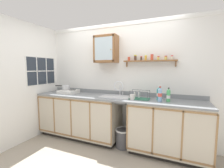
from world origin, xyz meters
TOP-DOWN VIEW (x-y plane):
  - floor at (0.00, 0.00)m, footprint 6.39×6.39m
  - back_wall at (0.00, 0.58)m, footprint 3.99×0.07m
  - side_wall_left at (-1.72, -0.32)m, footprint 0.05×3.36m
  - lower_cabinet_run at (-0.79, 0.25)m, footprint 1.80×0.63m
  - lower_cabinet_run_right at (1.03, 0.25)m, footprint 1.31×0.63m
  - countertop at (0.00, 0.25)m, footprint 3.35×0.65m
  - backsplash at (0.00, 0.55)m, footprint 3.35×0.02m
  - sink at (0.06, 0.29)m, footprint 0.57×0.43m
  - hot_plate_stove at (-1.10, 0.26)m, footprint 0.39×0.34m
  - saucepan at (-1.20, 0.29)m, footprint 0.37×0.18m
  - bottle_detergent_teal_0 at (0.86, 0.31)m, footprint 0.08×0.08m
  - bottle_soda_green_1 at (1.02, 0.21)m, footprint 0.06×0.06m
  - bottle_water_blue_2 at (0.89, 0.15)m, footprint 0.07×0.07m
  - dish_rack at (0.52, 0.25)m, footprint 0.36×0.24m
  - mug at (0.42, 0.16)m, footprint 0.13×0.09m
  - wall_cabinet at (-0.23, 0.43)m, footprint 0.48×0.29m
  - spice_shelf at (0.64, 0.49)m, footprint 0.99×0.14m
  - window at (-1.69, 0.08)m, footprint 0.03×0.79m
  - trash_bin at (0.24, 0.17)m, footprint 0.32×0.32m

SIDE VIEW (x-z plane):
  - floor at x=0.00m, z-range 0.00..0.00m
  - trash_bin at x=0.24m, z-range 0.01..0.37m
  - lower_cabinet_run at x=-0.79m, z-range 0.00..0.92m
  - lower_cabinet_run_right at x=1.03m, z-range 0.00..0.92m
  - countertop at x=0.00m, z-range 0.92..0.95m
  - sink at x=0.06m, z-range 0.74..1.14m
  - dish_rack at x=0.52m, z-range 0.90..1.06m
  - hot_plate_stove at x=-1.10m, z-range 0.95..1.03m
  - backsplash at x=0.00m, z-range 0.95..1.03m
  - mug at x=0.42m, z-range 0.95..1.04m
  - bottle_soda_green_1 at x=1.02m, z-range 0.93..1.17m
  - bottle_detergent_teal_0 at x=0.86m, z-range 0.93..1.18m
  - bottle_water_blue_2 at x=0.89m, z-range 0.94..1.20m
  - saucepan at x=-1.20m, z-range 1.03..1.13m
  - side_wall_left at x=-1.72m, z-range 0.00..2.45m
  - back_wall at x=0.00m, z-range 0.01..2.46m
  - window at x=-1.69m, z-range 1.13..1.77m
  - spice_shelf at x=0.64m, z-range 1.55..1.78m
  - wall_cabinet at x=-0.23m, z-range 1.62..2.18m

